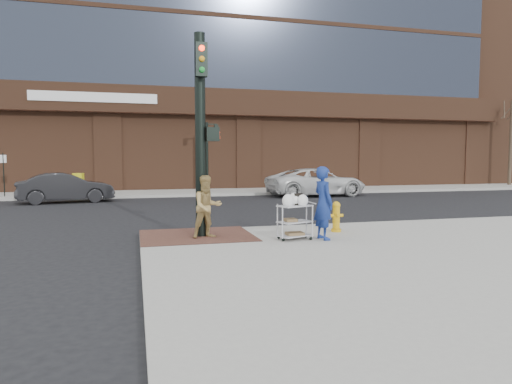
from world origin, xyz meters
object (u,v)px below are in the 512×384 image
object	(u,v)px
woman_blue	(323,203)
utility_cart	(295,219)
lamp_post	(207,149)
minivan_white	(316,182)
sedan_dark	(66,188)
pedestrian_tan	(207,207)
fire_hydrant	(336,216)
traffic_signal_pole	(201,129)

from	to	relation	value
woman_blue	utility_cart	distance (m)	0.78
lamp_post	minivan_white	bearing A→B (deg)	-30.27
woman_blue	sedan_dark	distance (m)	14.87
lamp_post	pedestrian_tan	world-z (taller)	lamp_post
minivan_white	fire_hydrant	bearing A→B (deg)	155.46
sedan_dark	utility_cart	distance (m)	14.41
lamp_post	woman_blue	distance (m)	16.47
traffic_signal_pole	fire_hydrant	world-z (taller)	traffic_signal_pole
woman_blue	utility_cart	bearing A→B (deg)	68.90
minivan_white	utility_cart	world-z (taller)	minivan_white
minivan_white	sedan_dark	bearing A→B (deg)	87.06
lamp_post	woman_blue	xyz separation A→B (m)	(0.29, -16.39, -1.59)
minivan_white	utility_cart	xyz separation A→B (m)	(-5.91, -13.01, -0.10)
utility_cart	fire_hydrant	distance (m)	1.68
traffic_signal_pole	fire_hydrant	size ratio (longest dim) A/B	6.17
sedan_dark	utility_cart	xyz separation A→B (m)	(6.87, -12.66, -0.05)
lamp_post	sedan_dark	size ratio (longest dim) A/B	0.94
traffic_signal_pole	woman_blue	size ratio (longest dim) A/B	2.84
minivan_white	pedestrian_tan	bearing A→B (deg)	142.64
traffic_signal_pole	woman_blue	distance (m)	3.50
lamp_post	traffic_signal_pole	bearing A→B (deg)	-99.24
lamp_post	utility_cart	distance (m)	16.36
fire_hydrant	utility_cart	bearing A→B (deg)	-150.89
sedan_dark	fire_hydrant	bearing A→B (deg)	-156.38
woman_blue	pedestrian_tan	xyz separation A→B (m)	(-2.68, 0.91, -0.11)
woman_blue	lamp_post	bearing A→B (deg)	-7.44
sedan_dark	fire_hydrant	size ratio (longest dim) A/B	5.27
pedestrian_tan	sedan_dark	bearing A→B (deg)	99.69
woman_blue	traffic_signal_pole	bearing A→B (deg)	58.78
lamp_post	pedestrian_tan	size ratio (longest dim) A/B	2.60
woman_blue	fire_hydrant	bearing A→B (deg)	-47.76
fire_hydrant	sedan_dark	bearing A→B (deg)	125.11
pedestrian_tan	sedan_dark	world-z (taller)	pedestrian_tan
lamp_post	fire_hydrant	world-z (taller)	lamp_post
traffic_signal_pole	pedestrian_tan	distance (m)	1.93
pedestrian_tan	fire_hydrant	bearing A→B (deg)	-11.59
sedan_dark	woman_blue	bearing A→B (deg)	-161.01
traffic_signal_pole	utility_cart	bearing A→B (deg)	-25.75
lamp_post	woman_blue	size ratio (longest dim) A/B	2.27
woman_blue	sedan_dark	size ratio (longest dim) A/B	0.41
lamp_post	sedan_dark	world-z (taller)	lamp_post
lamp_post	fire_hydrant	bearing A→B (deg)	-86.00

